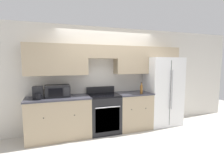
{
  "coord_description": "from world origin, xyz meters",
  "views": [
    {
      "loc": [
        -1.41,
        -3.69,
        1.69
      ],
      "look_at": [
        -0.0,
        0.31,
        1.19
      ],
      "focal_mm": 28.0,
      "sensor_mm": 36.0,
      "label": 1
    }
  ],
  "objects": [
    {
      "name": "refrigerator",
      "position": [
        1.49,
        0.39,
        0.92
      ],
      "size": [
        0.94,
        0.81,
        1.84
      ],
      "color": "white",
      "rests_on": "ground_plane"
    },
    {
      "name": "microwave",
      "position": [
        -1.28,
        0.39,
        1.07
      ],
      "size": [
        0.53,
        0.39,
        0.27
      ],
      "color": "black",
      "rests_on": "lower_cabinets_left"
    },
    {
      "name": "lower_cabinets_right",
      "position": [
        0.58,
        0.31,
        0.47
      ],
      "size": [
        0.89,
        0.64,
        0.94
      ],
      "color": "tan",
      "rests_on": "ground_plane"
    },
    {
      "name": "lower_cabinets_left",
      "position": [
        -1.27,
        0.31,
        0.47
      ],
      "size": [
        1.41,
        0.64,
        0.94
      ],
      "color": "tan",
      "rests_on": "ground_plane"
    },
    {
      "name": "wall_back",
      "position": [
        0.01,
        0.58,
        1.49
      ],
      "size": [
        8.0,
        0.39,
        2.6
      ],
      "color": "beige",
      "rests_on": "ground_plane"
    },
    {
      "name": "electric_kettle",
      "position": [
        -1.68,
        0.27,
        1.06
      ],
      "size": [
        0.21,
        0.3,
        0.27
      ],
      "color": "black",
      "rests_on": "lower_cabinets_left"
    },
    {
      "name": "oven_range",
      "position": [
        -0.21,
        0.31,
        0.47
      ],
      "size": [
        0.73,
        0.65,
        1.1
      ],
      "color": "black",
      "rests_on": "ground_plane"
    },
    {
      "name": "bottle",
      "position": [
        0.7,
        0.1,
        1.05
      ],
      "size": [
        0.06,
        0.06,
        0.29
      ],
      "color": "brown",
      "rests_on": "lower_cabinets_right"
    },
    {
      "name": "ground_plane",
      "position": [
        0.0,
        0.0,
        0.0
      ],
      "size": [
        12.0,
        12.0,
        0.0
      ],
      "primitive_type": "plane",
      "color": "beige"
    }
  ]
}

